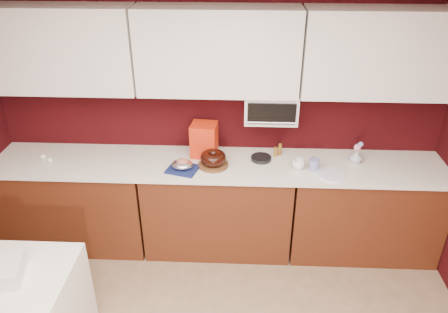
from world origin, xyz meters
TOP-DOWN VIEW (x-y plane):
  - ceiling at (0.00, 0.00)m, footprint 4.00×4.50m
  - wall_back at (0.00, 2.25)m, footprint 4.00×0.02m
  - base_cabinet_left at (-1.33, 1.94)m, footprint 1.31×0.58m
  - base_cabinet_center at (0.00, 1.94)m, footprint 1.31×0.58m
  - base_cabinet_right at (1.33, 1.94)m, footprint 1.31×0.58m
  - countertop at (0.00, 1.94)m, footprint 4.00×0.62m
  - upper_cabinet_left at (-1.33, 2.08)m, footprint 1.31×0.33m
  - upper_cabinet_center at (0.00, 2.08)m, footprint 1.31×0.33m
  - upper_cabinet_right at (1.33, 2.08)m, footprint 1.31×0.33m
  - toaster_oven at (0.45, 2.10)m, footprint 0.45×0.30m
  - toaster_oven_door at (0.45, 1.94)m, footprint 0.40×0.02m
  - toaster_oven_handle at (0.45, 1.93)m, footprint 0.42×0.02m
  - cake_base at (-0.03, 1.88)m, footprint 0.33×0.33m
  - bundt_cake at (-0.03, 1.88)m, footprint 0.26×0.26m
  - navy_towel at (-0.29, 1.80)m, footprint 0.30×0.27m
  - foil_ham_nest at (-0.29, 1.80)m, footprint 0.19×0.16m
  - roasted_ham at (-0.29, 1.80)m, footprint 0.12×0.10m
  - pandoro_box at (-0.13, 2.09)m, footprint 0.24×0.23m
  - dark_pan at (0.38, 2.01)m, footprint 0.21×0.21m
  - coffee_mug at (0.70, 1.87)m, footprint 0.13×0.13m
  - blue_jar at (0.83, 1.86)m, footprint 0.12×0.12m
  - flower_vase at (1.21, 2.00)m, footprint 0.11×0.11m
  - flower_pink at (1.21, 2.00)m, footprint 0.06×0.06m
  - flower_blue at (1.24, 2.02)m, footprint 0.05×0.05m
  - china_plate at (0.96, 1.77)m, footprint 0.25×0.25m
  - amber_bottle at (0.51, 2.08)m, footprint 0.03×0.03m
  - egg_left at (-1.56, 1.94)m, footprint 0.06×0.05m
  - egg_right at (-1.48, 1.88)m, footprint 0.06×0.05m
  - amber_bottle_tall at (0.55, 2.12)m, footprint 0.04×0.04m

SIDE VIEW (x-z plane):
  - base_cabinet_left at x=-1.33m, z-range 0.00..0.86m
  - base_cabinet_center at x=0.00m, z-range 0.00..0.86m
  - base_cabinet_right at x=1.33m, z-range 0.00..0.86m
  - countertop at x=0.00m, z-range 0.86..0.90m
  - china_plate at x=0.96m, z-range 0.90..0.91m
  - navy_towel at x=-0.29m, z-range 0.90..0.92m
  - cake_base at x=-0.03m, z-range 0.90..0.92m
  - dark_pan at x=0.38m, z-range 0.90..0.93m
  - egg_left at x=-1.56m, z-range 0.90..0.94m
  - egg_right at x=-1.48m, z-range 0.90..0.94m
  - amber_bottle at x=0.51m, z-range 0.90..0.99m
  - coffee_mug at x=0.70m, z-range 0.90..1.00m
  - blue_jar at x=0.83m, z-range 0.90..1.00m
  - foil_ham_nest at x=-0.29m, z-range 0.92..0.99m
  - amber_bottle_tall at x=0.55m, z-range 0.90..1.01m
  - flower_vase at x=1.21m, z-range 0.90..1.03m
  - bundt_cake at x=-0.03m, z-range 0.93..1.03m
  - roasted_ham at x=-0.29m, z-range 0.95..1.01m
  - flower_pink at x=1.21m, z-range 1.02..1.08m
  - pandoro_box at x=-0.13m, z-range 0.90..1.21m
  - flower_blue at x=1.24m, z-range 1.05..1.09m
  - wall_back at x=0.00m, z-range 0.00..2.50m
  - toaster_oven_handle at x=0.45m, z-range 1.29..1.31m
  - toaster_oven at x=0.45m, z-range 1.25..1.50m
  - toaster_oven_door at x=0.45m, z-range 1.28..1.47m
  - upper_cabinet_left at x=-1.33m, z-range 1.50..2.20m
  - upper_cabinet_center at x=0.00m, z-range 1.50..2.20m
  - upper_cabinet_right at x=1.33m, z-range 1.50..2.20m
  - ceiling at x=0.00m, z-range 2.49..2.51m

